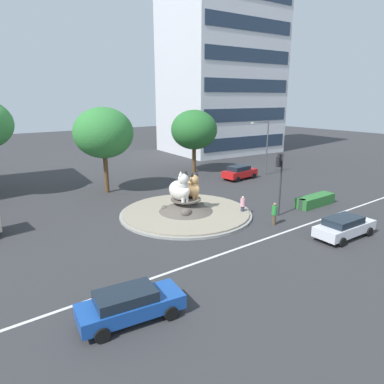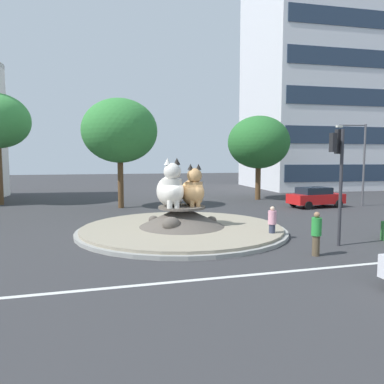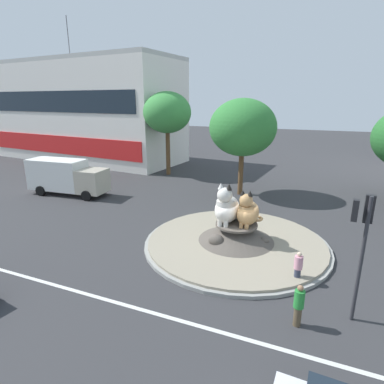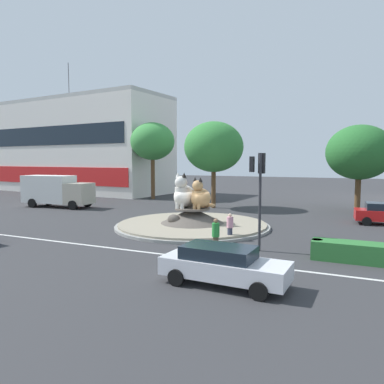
{
  "view_description": "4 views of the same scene",
  "coord_description": "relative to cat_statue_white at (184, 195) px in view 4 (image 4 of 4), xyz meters",
  "views": [
    {
      "loc": [
        -15.66,
        -21.88,
        9.32
      ],
      "look_at": [
        0.07,
        -0.75,
        2.07
      ],
      "focal_mm": 32.28,
      "sensor_mm": 36.0,
      "label": 1
    },
    {
      "loc": [
        -4.34,
        -17.75,
        3.74
      ],
      "look_at": [
        0.81,
        0.95,
        1.99
      ],
      "focal_mm": 33.23,
      "sensor_mm": 36.0,
      "label": 2
    },
    {
      "loc": [
        4.13,
        -16.78,
        8.31
      ],
      "look_at": [
        -2.61,
        -0.49,
        3.12
      ],
      "focal_mm": 29.46,
      "sensor_mm": 36.0,
      "label": 3
    },
    {
      "loc": [
        10.34,
        -22.99,
        4.69
      ],
      "look_at": [
        0.27,
        -0.64,
        2.54
      ],
      "focal_mm": 33.95,
      "sensor_mm": 36.0,
      "label": 4
    }
  ],
  "objects": [
    {
      "name": "ground_plane",
      "position": [
        0.6,
        0.06,
        -2.27
      ],
      "size": [
        160.0,
        160.0,
        0.0
      ],
      "primitive_type": "plane",
      "color": "#333335"
    },
    {
      "name": "lane_centreline",
      "position": [
        0.6,
        -7.3,
        -2.27
      ],
      "size": [
        112.0,
        0.2,
        0.01
      ],
      "primitive_type": "cube",
      "color": "silver",
      "rests_on": "ground"
    },
    {
      "name": "roundabout_island",
      "position": [
        0.6,
        0.05,
        -1.85
      ],
      "size": [
        10.79,
        10.79,
        1.36
      ],
      "color": "gray",
      "rests_on": "ground"
    },
    {
      "name": "cat_statue_white",
      "position": [
        0.0,
        0.0,
        0.0
      ],
      "size": [
        1.61,
        2.51,
        2.49
      ],
      "rotation": [
        0.0,
        0.0,
        -1.58
      ],
      "color": "silver",
      "rests_on": "roundabout_island"
    },
    {
      "name": "cat_statue_calico",
      "position": [
        1.21,
        0.1,
        -0.11
      ],
      "size": [
        1.51,
        2.22,
        2.18
      ],
      "rotation": [
        0.0,
        0.0,
        -1.64
      ],
      "color": "tan",
      "rests_on": "roundabout_island"
    },
    {
      "name": "traffic_light_mast",
      "position": [
        6.45,
        -4.55,
        1.43
      ],
      "size": [
        0.73,
        0.51,
        5.06
      ],
      "rotation": [
        0.0,
        0.0,
        1.52
      ],
      "color": "#2D2D33",
      "rests_on": "ground"
    },
    {
      "name": "shophouse_block",
      "position": [
        -26.8,
        19.96,
        4.47
      ],
      "size": [
        28.77,
        12.76,
        18.28
      ],
      "rotation": [
        0.0,
        0.0,
        -0.1
      ],
      "color": "silver",
      "rests_on": "ground"
    },
    {
      "name": "clipped_hedge_strip",
      "position": [
        11.28,
        -4.81,
        -1.82
      ],
      "size": [
        4.25,
        1.2,
        0.9
      ],
      "primitive_type": "cube",
      "color": "#2D7033",
      "rests_on": "ground"
    },
    {
      "name": "broadleaf_tree_behind_island",
      "position": [
        -11.37,
        15.07,
        4.64
      ],
      "size": [
        5.27,
        5.27,
        9.2
      ],
      "color": "brown",
      "rests_on": "ground"
    },
    {
      "name": "second_tree_near_tower",
      "position": [
        11.2,
        13.03,
        3.11
      ],
      "size": [
        5.77,
        5.77,
        7.86
      ],
      "color": "brown",
      "rests_on": "ground"
    },
    {
      "name": "third_tree_left",
      "position": [
        -1.78,
        10.45,
        3.7
      ],
      "size": [
        5.79,
        5.79,
        8.45
      ],
      "color": "brown",
      "rests_on": "ground"
    },
    {
      "name": "pedestrian_green_shirt",
      "position": [
        4.56,
        -5.83,
        -1.36
      ],
      "size": [
        0.39,
        0.39,
        1.74
      ],
      "rotation": [
        0.0,
        0.0,
        3.76
      ],
      "color": "brown",
      "rests_on": "ground"
    },
    {
      "name": "pedestrian_pink_shirt",
      "position": [
        4.3,
        -2.74,
        -1.46
      ],
      "size": [
        0.39,
        0.39,
        1.57
      ],
      "rotation": [
        0.0,
        0.0,
        2.48
      ],
      "color": "#33384C",
      "rests_on": "ground"
    },
    {
      "name": "hatchback_near_shophouse",
      "position": [
        6.53,
        -10.29,
        -1.49
      ],
      "size": [
        4.87,
        2.17,
        1.47
      ],
      "rotation": [
        0.0,
        0.0,
        -0.05
      ],
      "color": "silver",
      "rests_on": "ground"
    },
    {
      "name": "delivery_box_truck",
      "position": [
        -16.26,
        4.38,
        -0.58
      ],
      "size": [
        7.47,
        2.99,
        3.16
      ],
      "rotation": [
        0.0,
        0.0,
        0.08
      ],
      "color": "#B7AD99",
      "rests_on": "ground"
    },
    {
      "name": "litter_bin",
      "position": [
        9.36,
        -4.82,
        -1.82
      ],
      "size": [
        0.56,
        0.56,
        0.9
      ],
      "color": "#2D4233",
      "rests_on": "ground"
    }
  ]
}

